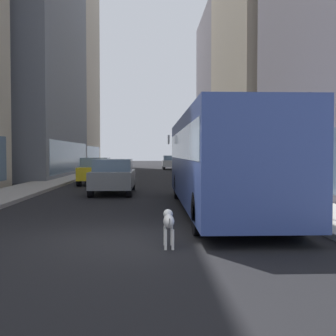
% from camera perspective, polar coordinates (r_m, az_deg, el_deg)
% --- Properties ---
extents(ground_plane, '(120.00, 120.00, 0.00)m').
position_cam_1_polar(ground_plane, '(44.19, -2.99, -0.43)').
color(ground_plane, black).
extents(sidewalk_left, '(2.40, 110.00, 0.15)m').
position_cam_1_polar(sidewalk_left, '(44.63, -10.33, -0.34)').
color(sidewalk_left, '#9E9991').
rests_on(sidewalk_left, ground).
extents(sidewalk_right, '(2.40, 110.00, 0.15)m').
position_cam_1_polar(sidewalk_right, '(44.48, 4.37, -0.32)').
color(sidewalk_right, '#ADA89E').
rests_on(sidewalk_right, ground).
extents(building_left_far, '(9.42, 20.10, 35.14)m').
position_cam_1_polar(building_left_far, '(57.25, -15.50, 17.84)').
color(building_left_far, '#A0937F').
rests_on(building_left_far, ground).
extents(building_right_mid, '(10.24, 16.44, 18.84)m').
position_cam_1_polar(building_right_mid, '(37.97, 15.58, 13.38)').
color(building_right_mid, '#A0937F').
rests_on(building_right_mid, ground).
extents(building_right_far, '(9.68, 15.23, 19.50)m').
position_cam_1_polar(building_right_far, '(54.94, 9.83, 10.21)').
color(building_right_far, slate).
rests_on(building_right_far, ground).
extents(transit_bus, '(2.78, 11.53, 3.05)m').
position_cam_1_polar(transit_bus, '(13.85, 6.98, 1.56)').
color(transit_bus, '#33478C').
rests_on(transit_bus, ground).
extents(car_yellow_taxi, '(1.74, 4.13, 1.62)m').
position_cam_1_polar(car_yellow_taxi, '(25.78, -9.77, -0.38)').
color(car_yellow_taxi, yellow).
rests_on(car_yellow_taxi, ground).
extents(car_silver_sedan, '(1.81, 4.49, 1.62)m').
position_cam_1_polar(car_silver_sedan, '(49.34, 0.34, 0.79)').
color(car_silver_sedan, '#B7BABF').
rests_on(car_silver_sedan, ground).
extents(car_grey_wagon, '(1.85, 4.31, 1.62)m').
position_cam_1_polar(car_grey_wagon, '(19.64, -7.44, -1.10)').
color(car_grey_wagon, slate).
rests_on(car_grey_wagon, ground).
extents(dalmatian_dog, '(0.22, 0.96, 0.72)m').
position_cam_1_polar(dalmatian_dog, '(8.48, 0.09, -7.30)').
color(dalmatian_dog, white).
rests_on(dalmatian_dog, ground).
extents(traffic_light_near, '(0.24, 0.41, 3.40)m').
position_cam_1_polar(traffic_light_near, '(12.23, 18.51, 4.50)').
color(traffic_light_near, black).
rests_on(traffic_light_near, sidewalk_right).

